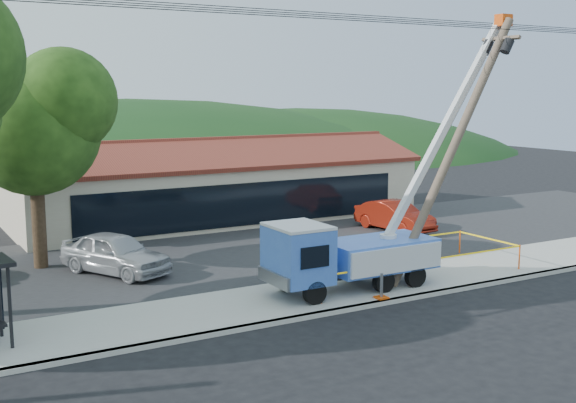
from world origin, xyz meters
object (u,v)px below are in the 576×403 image
Objects in this scene: utility_truck at (350,249)px; car_silver at (116,276)px; car_red at (394,232)px; leaning_pole at (458,137)px.

utility_truck reaches higher than car_silver.
car_silver is 15.10m from car_red.
leaning_pole reaches higher than car_silver.
car_red is (15.03, 1.49, 0.00)m from car_silver.
leaning_pole is 10.92m from car_red.
utility_truck is at bearing -72.21° from car_silver.
car_red is (8.44, 8.10, -1.61)m from utility_truck.
car_silver is (-11.12, 7.08, -5.52)m from leaning_pole.
car_silver is at bearing 134.94° from utility_truck.
car_red is at bearing -21.47° from car_silver.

